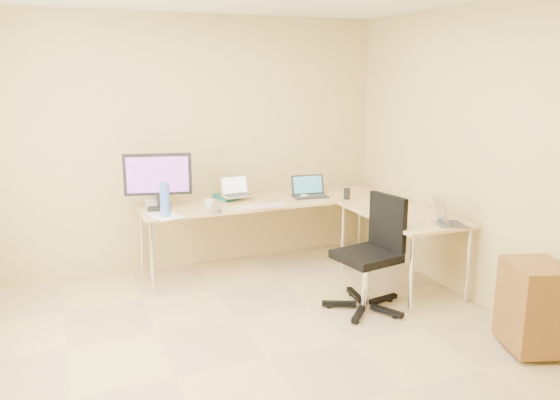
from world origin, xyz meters
name	(u,v)px	position (x,y,z in m)	size (l,w,h in m)	color
floor	(268,359)	(0.00, 0.00, 0.00)	(4.50, 4.50, 0.00)	tan
wall_back	(189,144)	(0.00, 2.25, 1.30)	(4.50, 4.50, 0.00)	tan
wall_front	(524,313)	(0.00, -2.25, 1.30)	(4.50, 4.50, 0.00)	tan
wall_right	(508,164)	(2.10, 0.00, 1.30)	(4.50, 4.50, 0.00)	tan
desk_main	(268,233)	(0.72, 1.85, 0.36)	(2.65, 0.70, 0.73)	tan
desk_return	(401,249)	(1.70, 0.85, 0.36)	(0.70, 1.30, 0.73)	tan
monitor	(158,181)	(-0.40, 1.86, 1.00)	(0.64, 0.21, 0.55)	black
book_stack	(227,197)	(0.34, 2.05, 0.75)	(0.19, 0.26, 0.04)	#15675E
laptop_center	(237,187)	(0.42, 1.94, 0.87)	(0.31, 0.24, 0.20)	silver
laptop_black	(310,186)	(1.18, 1.79, 0.84)	(0.36, 0.26, 0.23)	black
keyboard	(262,206)	(0.54, 1.55, 0.74)	(0.45, 0.12, 0.02)	beige
mouse	(304,196)	(1.11, 1.80, 0.75)	(0.09, 0.06, 0.03)	silver
mug	(209,204)	(0.05, 1.67, 0.78)	(0.10, 0.10, 0.10)	silver
cd_stack	(215,210)	(0.07, 1.55, 0.75)	(0.14, 0.14, 0.03)	silver
water_bottle	(165,200)	(-0.40, 1.55, 0.89)	(0.09, 0.09, 0.32)	#4564C8
papers	(165,216)	(-0.40, 1.58, 0.73)	(0.23, 0.33, 0.01)	white
white_box	(157,201)	(-0.39, 2.05, 0.77)	(0.21, 0.15, 0.08)	white
desk_fan	(155,191)	(-0.40, 2.05, 0.87)	(0.23, 0.23, 0.29)	silver
black_cup	(347,194)	(1.49, 1.55, 0.79)	(0.07, 0.07, 0.11)	black
laptop_return	(451,213)	(1.84, 0.33, 0.83)	(0.24, 0.31, 0.21)	#ADAEC3
office_chair	(366,254)	(1.10, 0.50, 0.50)	(0.60, 0.60, 1.01)	black
cabinet	(534,306)	(1.85, -0.63, 0.36)	(0.37, 0.46, 0.64)	brown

